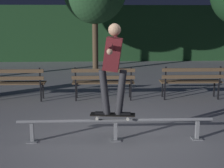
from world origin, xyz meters
TOP-DOWN VIEW (x-y plane):
  - ground_plane at (0.00, 0.00)m, footprint 90.00×90.00m
  - hedge_backdrop at (0.00, 10.76)m, footprint 24.00×1.20m
  - grind_rail at (-0.00, 0.13)m, footprint 3.43×0.18m
  - skateboard at (-0.05, 0.13)m, footprint 0.80×0.29m
  - skateboarder at (-0.05, 0.13)m, footprint 0.63×1.40m
  - park_bench_leftmost at (-2.45, 2.96)m, footprint 1.60×0.42m
  - park_bench_left_center at (-0.15, 2.96)m, footprint 1.60×0.42m
  - park_bench_right_center at (2.14, 2.96)m, footprint 1.60×0.42m

SIDE VIEW (x-z plane):
  - ground_plane at x=0.00m, z-range 0.00..0.00m
  - grind_rail at x=0.00m, z-range 0.10..0.50m
  - skateboard at x=-0.05m, z-range 0.42..0.51m
  - park_bench_leftmost at x=-2.45m, z-range 0.10..0.98m
  - park_bench_left_center at x=-0.15m, z-range 0.10..0.98m
  - park_bench_right_center at x=2.14m, z-range 0.10..0.98m
  - hedge_backdrop at x=0.00m, z-range 0.00..2.60m
  - skateboarder at x=-0.05m, z-range 0.63..2.19m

